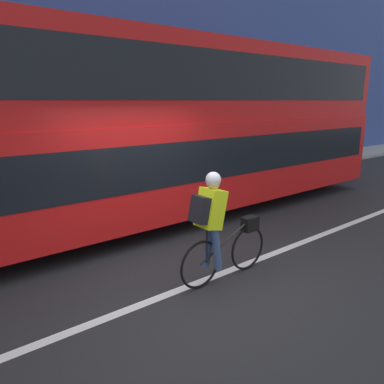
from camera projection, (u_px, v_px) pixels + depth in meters
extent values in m
plane|color=#232326|center=(193.00, 282.00, 5.43)|extent=(80.00, 80.00, 0.00)
cube|color=silver|center=(195.00, 284.00, 5.38)|extent=(50.00, 0.14, 0.01)
cube|color=gray|center=(63.00, 204.00, 9.31)|extent=(60.00, 1.76, 0.14)
cylinder|color=black|center=(279.00, 173.00, 10.65)|extent=(1.10, 0.30, 1.10)
cube|color=red|center=(175.00, 163.00, 8.24)|extent=(11.91, 2.44, 1.81)
cube|color=black|center=(175.00, 153.00, 8.18)|extent=(11.43, 2.46, 0.79)
cube|color=red|center=(174.00, 82.00, 7.83)|extent=(11.91, 2.34, 1.63)
cube|color=black|center=(174.00, 78.00, 7.81)|extent=(11.43, 2.36, 0.91)
torus|color=black|center=(248.00, 248.00, 5.78)|extent=(0.70, 0.04, 0.70)
torus|color=black|center=(200.00, 265.00, 5.20)|extent=(0.70, 0.04, 0.70)
cylinder|color=black|center=(226.00, 242.00, 5.44)|extent=(0.97, 0.03, 0.48)
cylinder|color=black|center=(207.00, 245.00, 5.21)|extent=(0.03, 0.03, 0.51)
cube|color=black|center=(250.00, 224.00, 5.71)|extent=(0.26, 0.16, 0.22)
cube|color=#D8EA19|center=(211.00, 208.00, 5.12)|extent=(0.37, 0.32, 0.58)
cube|color=black|center=(200.00, 210.00, 4.99)|extent=(0.21, 0.26, 0.38)
cylinder|color=#384C7A|center=(208.00, 245.00, 5.35)|extent=(0.22, 0.11, 0.63)
cylinder|color=#384C7A|center=(217.00, 249.00, 5.21)|extent=(0.19, 0.11, 0.63)
sphere|color=tan|center=(213.00, 183.00, 5.06)|extent=(0.19, 0.19, 0.19)
sphere|color=silver|center=(213.00, 180.00, 5.05)|extent=(0.21, 0.21, 0.21)
cylinder|color=#262628|center=(194.00, 164.00, 11.64)|extent=(0.59, 0.59, 1.00)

